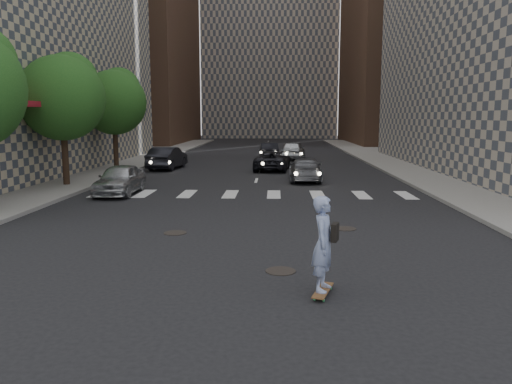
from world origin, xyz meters
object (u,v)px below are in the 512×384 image
tree_b (64,94)px  traffic_car_d (293,150)px  tree_c (115,99)px  traffic_car_c (273,161)px  silver_sedan (120,179)px  traffic_car_e (269,150)px  skateboarder (324,244)px  traffic_car_b (305,169)px  traffic_car_a (167,158)px

tree_b → traffic_car_d: bearing=54.6°
tree_c → traffic_car_c: size_ratio=1.44×
silver_sedan → traffic_car_d: traffic_car_d is taller
tree_c → traffic_car_e: bearing=45.6°
skateboarder → tree_b: bearing=144.6°
silver_sedan → traffic_car_e: 21.46m
tree_c → traffic_car_b: bearing=-22.9°
silver_sedan → traffic_car_a: 11.17m
skateboarder → traffic_car_a: 25.41m
skateboarder → traffic_car_e: size_ratio=0.50×
tree_c → traffic_car_a: 5.09m
silver_sedan → traffic_car_e: size_ratio=1.00×
traffic_car_b → traffic_car_d: size_ratio=0.97×
traffic_car_a → traffic_car_c: size_ratio=1.00×
skateboarder → traffic_car_b: (0.68, 18.00, -0.42)m
silver_sedan → traffic_car_c: 12.68m
tree_c → silver_sedan: size_ratio=1.63×
tree_b → silver_sedan: bearing=-34.3°
traffic_car_a → traffic_car_c: (7.17, -0.56, -0.12)m
tree_b → traffic_car_e: size_ratio=1.63×
traffic_car_a → traffic_car_e: bearing=-120.5°
tree_b → skateboarder: tree_b is taller
skateboarder → traffic_car_c: 23.47m
traffic_car_e → tree_c: bearing=41.1°
tree_c → tree_b: bearing=-90.0°
traffic_car_b → traffic_car_a: bearing=-32.4°
traffic_car_c → traffic_car_e: bearing=-81.5°
skateboarder → traffic_car_d: 32.01m
traffic_car_a → traffic_car_d: (8.82, 8.00, 0.01)m
traffic_car_a → traffic_car_c: 7.19m
tree_b → traffic_car_a: 10.18m
tree_b → traffic_car_d: tree_b is taller
tree_c → traffic_car_d: size_ratio=1.46×
skateboarder → silver_sedan: bearing=139.7°
traffic_car_c → traffic_car_e: size_ratio=1.13×
tree_c → traffic_car_a: bearing=15.3°
tree_b → traffic_car_d: size_ratio=1.46×
traffic_car_b → silver_sedan: bearing=31.7°
tree_b → traffic_car_a: bearing=70.4°
traffic_car_d → traffic_car_b: bearing=98.7°
tree_b → tree_c: bearing=90.0°
traffic_car_a → traffic_car_d: traffic_car_d is taller
silver_sedan → tree_c: bearing=108.0°
skateboarder → traffic_car_d: (0.49, 32.00, -0.29)m
traffic_car_a → traffic_car_d: 11.91m
skateboarder → traffic_car_e: (-1.56, 33.28, -0.39)m
silver_sedan → traffic_car_d: size_ratio=0.90×
tree_c → silver_sedan: bearing=-71.8°
traffic_car_b → traffic_car_c: bearing=-70.0°
skateboarder → traffic_car_c: bearing=110.2°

